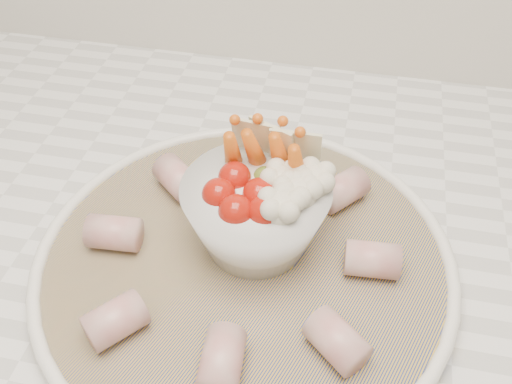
# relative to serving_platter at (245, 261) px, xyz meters

# --- Properties ---
(serving_platter) EXTENTS (0.49, 0.49, 0.02)m
(serving_platter) POSITION_rel_serving_platter_xyz_m (0.00, 0.00, 0.00)
(serving_platter) COLOR navy
(serving_platter) RESTS_ON kitchen_counter
(veggie_bowl) EXTENTS (0.13, 0.13, 0.11)m
(veggie_bowl) POSITION_rel_serving_platter_xyz_m (0.01, 0.02, 0.05)
(veggie_bowl) COLOR white
(veggie_bowl) RESTS_ON serving_platter
(cured_meat_rolls) EXTENTS (0.28, 0.29, 0.03)m
(cured_meat_rolls) POSITION_rel_serving_platter_xyz_m (-0.00, 0.00, 0.02)
(cured_meat_rolls) COLOR #B55253
(cured_meat_rolls) RESTS_ON serving_platter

